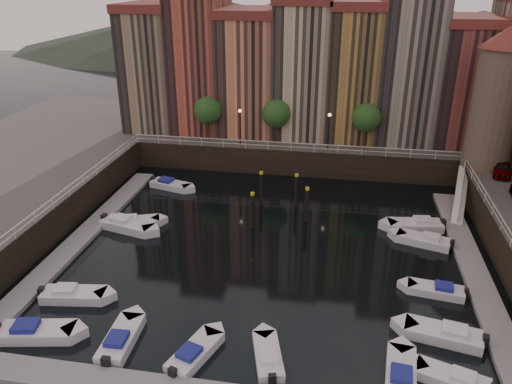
% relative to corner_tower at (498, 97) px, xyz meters
% --- Properties ---
extents(ground, '(200.00, 200.00, 0.00)m').
position_rel_corner_tower_xyz_m(ground, '(-20.00, -14.50, -10.19)').
color(ground, black).
rests_on(ground, ground).
extents(quay_far, '(80.00, 20.00, 3.00)m').
position_rel_corner_tower_xyz_m(quay_far, '(-20.00, 11.50, -8.69)').
color(quay_far, black).
rests_on(quay_far, ground).
extents(dock_left, '(2.00, 28.00, 0.35)m').
position_rel_corner_tower_xyz_m(dock_left, '(-36.20, -15.50, -10.02)').
color(dock_left, gray).
rests_on(dock_left, ground).
extents(dock_right, '(2.00, 28.00, 0.35)m').
position_rel_corner_tower_xyz_m(dock_right, '(-3.80, -15.50, -10.02)').
color(dock_right, gray).
rests_on(dock_right, ground).
extents(mountains, '(145.00, 100.00, 18.00)m').
position_rel_corner_tower_xyz_m(mountains, '(-18.28, 95.50, -2.28)').
color(mountains, '#2D382D').
rests_on(mountains, ground).
extents(far_terrace, '(48.70, 10.30, 17.50)m').
position_rel_corner_tower_xyz_m(far_terrace, '(-16.69, 9.00, 0.76)').
color(far_terrace, '#8D795A').
rests_on(far_terrace, quay_far).
extents(corner_tower, '(5.20, 5.20, 13.80)m').
position_rel_corner_tower_xyz_m(corner_tower, '(0.00, 0.00, 0.00)').
color(corner_tower, '#6B5B4C').
rests_on(corner_tower, quay_right).
extents(promenade_trees, '(21.20, 3.20, 5.20)m').
position_rel_corner_tower_xyz_m(promenade_trees, '(-21.33, 3.70, -3.61)').
color(promenade_trees, black).
rests_on(promenade_trees, quay_far).
extents(street_lamps, '(10.36, 0.36, 4.18)m').
position_rel_corner_tower_xyz_m(street_lamps, '(-21.00, 2.70, -4.30)').
color(street_lamps, black).
rests_on(street_lamps, quay_far).
extents(railings, '(36.08, 34.04, 0.52)m').
position_rel_corner_tower_xyz_m(railings, '(-20.00, -9.62, -6.41)').
color(railings, white).
rests_on(railings, ground).
extents(gangway, '(2.78, 8.32, 3.73)m').
position_rel_corner_tower_xyz_m(gangway, '(-2.90, -4.50, -8.28)').
color(gangway, white).
rests_on(gangway, ground).
extents(mooring_pilings, '(5.10, 5.43, 3.78)m').
position_rel_corner_tower_xyz_m(mooring_pilings, '(-19.96, -8.48, -8.54)').
color(mooring_pilings, black).
rests_on(mooring_pilings, ground).
extents(boat_left_0, '(5.15, 2.67, 1.15)m').
position_rel_corner_tower_xyz_m(boat_left_0, '(-32.88, -28.52, -9.81)').
color(boat_left_0, silver).
rests_on(boat_left_0, ground).
extents(boat_left_1, '(4.83, 2.32, 1.09)m').
position_rel_corner_tower_xyz_m(boat_left_1, '(-32.58, -24.39, -9.83)').
color(boat_left_1, silver).
rests_on(boat_left_1, ground).
extents(boat_left_2, '(5.39, 3.03, 1.21)m').
position_rel_corner_tower_xyz_m(boat_left_2, '(-33.11, -13.80, -9.79)').
color(boat_left_2, silver).
rests_on(boat_left_2, ground).
extents(boat_left_3, '(4.51, 2.97, 1.02)m').
position_rel_corner_tower_xyz_m(boat_left_3, '(-32.65, -12.96, -9.85)').
color(boat_left_3, silver).
rests_on(boat_left_3, ground).
extents(boat_left_4, '(4.80, 2.80, 1.07)m').
position_rel_corner_tower_xyz_m(boat_left_4, '(-32.34, -4.12, -9.83)').
color(boat_left_4, silver).
rests_on(boat_left_4, ground).
extents(boat_right_0, '(4.36, 2.79, 0.98)m').
position_rel_corner_tower_xyz_m(boat_right_0, '(-7.45, -28.04, -9.86)').
color(boat_right_0, silver).
rests_on(boat_right_0, ground).
extents(boat_right_1, '(5.11, 2.70, 1.14)m').
position_rel_corner_tower_xyz_m(boat_right_1, '(-7.32, -24.24, -9.81)').
color(boat_right_1, silver).
rests_on(boat_right_1, ground).
extents(boat_right_2, '(4.25, 2.04, 0.95)m').
position_rel_corner_tower_xyz_m(boat_right_2, '(-7.05, -19.27, -9.87)').
color(boat_right_2, silver).
rests_on(boat_right_2, ground).
extents(boat_right_3, '(4.79, 2.90, 1.07)m').
position_rel_corner_tower_xyz_m(boat_right_3, '(-6.99, -11.96, -9.83)').
color(boat_right_3, silver).
rests_on(boat_right_3, ground).
extents(boat_right_4, '(5.16, 2.45, 1.16)m').
position_rel_corner_tower_xyz_m(boat_right_4, '(-7.38, -9.23, -9.80)').
color(boat_right_4, silver).
rests_on(boat_right_4, ground).
extents(boat_near_0, '(1.88, 4.72, 1.08)m').
position_rel_corner_tower_xyz_m(boat_near_0, '(-27.27, -28.23, -9.83)').
color(boat_near_0, silver).
rests_on(boat_near_0, ground).
extents(boat_near_1, '(2.87, 4.49, 1.01)m').
position_rel_corner_tower_xyz_m(boat_near_1, '(-22.42, -28.58, -9.85)').
color(boat_near_1, silver).
rests_on(boat_near_1, ground).
extents(boat_near_2, '(2.53, 4.30, 0.96)m').
position_rel_corner_tower_xyz_m(boat_near_2, '(-18.01, -28.09, -9.87)').
color(boat_near_2, silver).
rests_on(boat_near_2, ground).
extents(boat_near_3, '(2.10, 4.67, 1.05)m').
position_rel_corner_tower_xyz_m(boat_near_3, '(-10.36, -28.23, -9.84)').
color(boat_near_3, silver).
rests_on(boat_near_3, ground).
extents(car_a, '(2.38, 4.19, 1.34)m').
position_rel_corner_tower_xyz_m(car_a, '(1.01, -2.31, -6.52)').
color(car_a, gray).
rests_on(car_a, quay_right).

